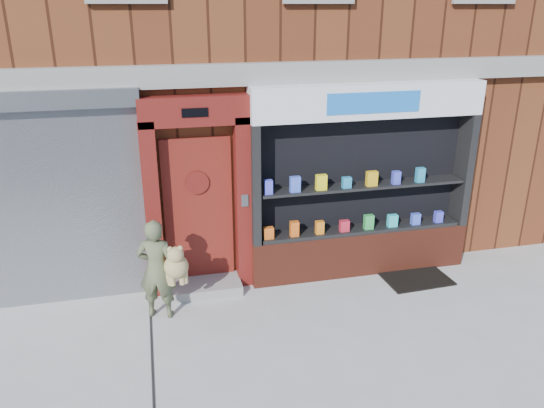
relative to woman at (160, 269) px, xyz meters
name	(u,v)px	position (x,y,z in m)	size (l,w,h in m)	color
ground	(280,352)	(1.37, -1.18, -0.73)	(80.00, 80.00, 0.00)	#9E9E99
building	(208,6)	(1.37, 4.82, 3.27)	(12.00, 8.16, 8.00)	#572713
shutter_bay	(28,190)	(-1.63, 0.75, 0.99)	(3.10, 0.30, 3.04)	gray
red_door_bay	(198,197)	(0.62, 0.68, 0.73)	(1.52, 0.58, 2.90)	#59120F
pharmacy_bay	(362,190)	(3.11, 0.64, 0.65)	(3.50, 0.41, 3.00)	maroon
woman	(160,269)	(0.00, 0.00, 0.00)	(0.72, 0.48, 1.42)	#4F583A
doormat	(416,278)	(3.91, 0.14, -0.71)	(1.01, 0.71, 0.03)	black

